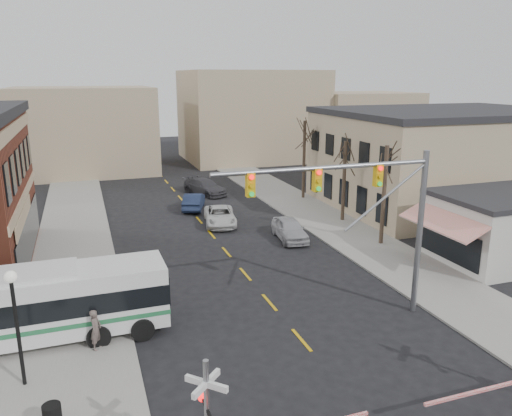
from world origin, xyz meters
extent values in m
plane|color=black|center=(0.00, 0.00, 0.00)|extent=(160.00, 160.00, 0.00)
cube|color=gray|center=(-9.50, 20.00, 0.06)|extent=(5.00, 60.00, 0.12)
cube|color=gray|center=(9.50, 20.00, 0.06)|extent=(5.00, 60.00, 0.12)
cube|color=tan|center=(-11.95, 16.00, 4.30)|extent=(0.10, 15.00, 0.50)
cube|color=tan|center=(-11.95, 16.00, 8.40)|extent=(0.10, 15.00, 0.70)
cube|color=black|center=(-11.95, 16.00, 1.80)|extent=(0.08, 13.00, 2.60)
cube|color=tan|center=(22.00, 20.00, 4.00)|extent=(20.00, 15.00, 8.00)
cube|color=#262628|center=(22.00, 20.00, 8.25)|extent=(20.30, 15.30, 0.50)
cube|color=beige|center=(16.00, 7.00, 2.00)|extent=(8.00, 6.00, 4.00)
cube|color=#262628|center=(16.00, 7.00, 4.15)|extent=(8.20, 6.20, 0.30)
cube|color=red|center=(11.20, 7.00, 3.00)|extent=(1.68, 6.00, 0.87)
cylinder|color=#382B21|center=(10.50, 12.00, 3.50)|extent=(0.28, 0.28, 6.75)
cylinder|color=#382B21|center=(10.80, 18.00, 3.27)|extent=(0.28, 0.28, 6.30)
cylinder|color=#382B21|center=(11.00, 26.00, 3.72)|extent=(0.28, 0.28, 7.20)
cube|color=silver|center=(-11.54, 5.58, 1.82)|extent=(12.36, 2.78, 2.74)
cube|color=black|center=(-11.54, 5.58, 2.00)|extent=(12.40, 2.82, 0.93)
cube|color=#236B3F|center=(-11.54, 5.58, 1.18)|extent=(12.40, 2.82, 0.21)
cylinder|color=black|center=(-11.54, 5.58, 0.51)|extent=(1.05, 2.68, 1.03)
cylinder|color=gray|center=(6.41, 2.80, 4.00)|extent=(0.28, 0.28, 8.00)
cylinder|color=gray|center=(1.32, 2.80, 7.50)|extent=(10.18, 0.20, 0.20)
cube|color=gold|center=(3.91, 2.80, 7.00)|extent=(0.35, 0.30, 1.00)
cube|color=gold|center=(0.91, 2.80, 7.00)|extent=(0.35, 0.30, 1.00)
cube|color=gold|center=(-2.09, 2.80, 7.00)|extent=(0.35, 0.30, 1.00)
cube|color=silver|center=(-5.81, -4.49, 3.30)|extent=(1.00, 1.00, 0.18)
cube|color=silver|center=(-5.81, -4.49, 3.30)|extent=(1.00, 1.00, 0.18)
sphere|color=#FF0C0C|center=(-5.81, -3.94, 2.50)|extent=(0.26, 0.26, 0.26)
cube|color=#FF0C0C|center=(3.73, -4.74, 1.10)|extent=(5.00, 0.10, 0.10)
cylinder|color=black|center=(-11.20, 2.31, 2.20)|extent=(0.14, 0.14, 4.16)
sphere|color=silver|center=(-11.20, 2.31, 4.43)|extent=(0.44, 0.44, 0.44)
imported|color=#A5A4A9|center=(5.00, 15.14, 0.77)|extent=(2.28, 4.67, 1.53)
imported|color=#19243F|center=(0.35, 25.54, 0.72)|extent=(2.88, 4.63, 1.44)
imported|color=silver|center=(1.30, 20.34, 0.69)|extent=(3.15, 5.28, 1.37)
imported|color=#3D3D42|center=(2.62, 30.74, 0.75)|extent=(4.03, 5.61, 1.51)
imported|color=#61534D|center=(-8.53, 4.04, 1.01)|extent=(0.65, 0.76, 1.77)
imported|color=#3A4266|center=(-11.50, 7.08, 1.04)|extent=(1.00, 1.10, 1.85)
camera|label=1|loc=(-8.41, -15.98, 11.29)|focal=35.00mm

